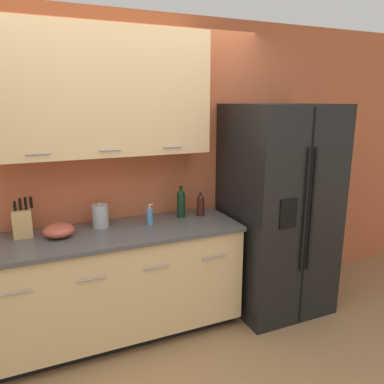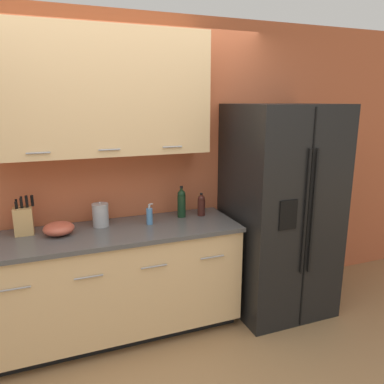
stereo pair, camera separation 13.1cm
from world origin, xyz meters
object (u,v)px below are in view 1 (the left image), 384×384
object	(u,v)px
oil_bottle	(201,205)
mixing_bowl	(59,230)
wine_bottle	(181,203)
refrigerator	(277,209)
knife_block	(22,222)
steel_canister	(100,216)
soap_dispenser	(150,216)

from	to	relation	value
oil_bottle	mixing_bowl	world-z (taller)	oil_bottle
wine_bottle	refrigerator	bearing A→B (deg)	-14.43
wine_bottle	mixing_bowl	world-z (taller)	wine_bottle
knife_block	steel_canister	size ratio (longest dim) A/B	1.51
wine_bottle	steel_canister	xyz separation A→B (m)	(-0.69, 0.01, -0.03)
refrigerator	knife_block	xyz separation A→B (m)	(-2.12, 0.24, 0.09)
soap_dispenser	mixing_bowl	size ratio (longest dim) A/B	0.76
oil_bottle	steel_canister	world-z (taller)	oil_bottle
refrigerator	knife_block	distance (m)	2.14
refrigerator	knife_block	world-z (taller)	refrigerator
steel_canister	refrigerator	bearing A→B (deg)	-8.30
wine_bottle	oil_bottle	distance (m)	0.18
soap_dispenser	oil_bottle	world-z (taller)	oil_bottle
knife_block	steel_canister	distance (m)	0.57
knife_block	soap_dispenser	xyz separation A→B (m)	(0.95, -0.11, -0.04)
refrigerator	mixing_bowl	size ratio (longest dim) A/B	8.14
refrigerator	wine_bottle	size ratio (longest dim) A/B	6.79
oil_bottle	wine_bottle	bearing A→B (deg)	172.02
soap_dispenser	mixing_bowl	distance (m)	0.71
wine_bottle	soap_dispenser	distance (m)	0.33
soap_dispenser	steel_canister	distance (m)	0.39
knife_block	oil_bottle	distance (m)	1.44
mixing_bowl	knife_block	bearing A→B (deg)	156.21
steel_canister	knife_block	bearing A→B (deg)	178.74
refrigerator	knife_block	bearing A→B (deg)	173.58
oil_bottle	mixing_bowl	xyz separation A→B (m)	(-1.20, -0.06, -0.05)
knife_block	wine_bottle	bearing A→B (deg)	-0.82
knife_block	oil_bottle	world-z (taller)	knife_block
refrigerator	steel_canister	bearing A→B (deg)	171.70
refrigerator	soap_dispenser	distance (m)	1.18
oil_bottle	mixing_bowl	size ratio (longest dim) A/B	0.88
knife_block	soap_dispenser	bearing A→B (deg)	-6.71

